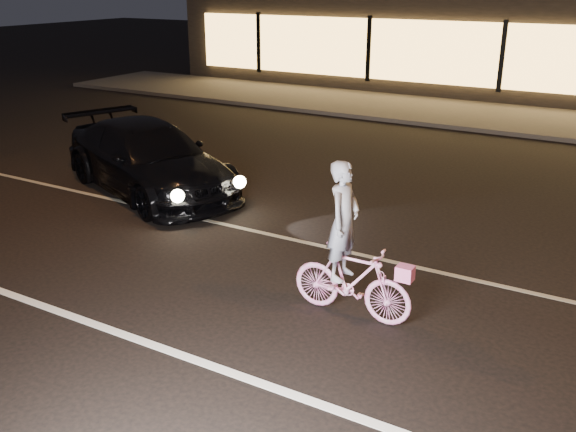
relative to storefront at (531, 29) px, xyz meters
The scene contains 7 objects.
ground 19.09m from the storefront, 90.00° to the right, with size 90.00×90.00×0.00m, color black.
lane_stripe_near 20.58m from the storefront, 90.00° to the right, with size 60.00×0.12×0.01m, color silver.
lane_stripe_far 17.10m from the storefront, 90.00° to the right, with size 60.00×0.10×0.01m, color gray.
sidewalk 6.32m from the storefront, 90.00° to the right, with size 30.00×4.00×0.12m, color #383533.
storefront is the anchor object (origin of this frame).
cyclist 18.83m from the storefront, 85.01° to the right, with size 1.55×0.53×1.95m.
sedan 16.72m from the storefront, 103.02° to the right, with size 4.92×3.37×1.32m.
Camera 1 is at (4.53, -6.16, 3.91)m, focal length 40.00 mm.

